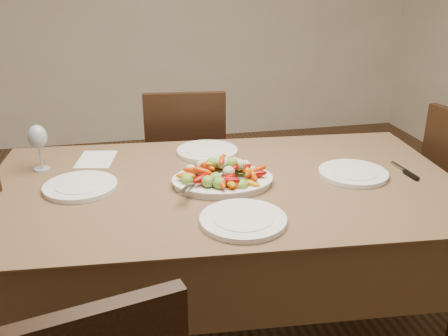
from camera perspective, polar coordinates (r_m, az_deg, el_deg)
name	(u,v)px	position (r m, az deg, el deg)	size (l,w,h in m)	color
dining_table	(224,265)	(2.13, 0.00, -11.05)	(1.84, 1.04, 0.76)	brown
chair_far	(186,166)	(2.87, -4.42, 0.22)	(0.42, 0.42, 0.95)	black
serving_platter	(223,182)	(1.93, -0.16, -1.59)	(0.38, 0.28, 0.02)	white
roasted_vegetables	(223,168)	(1.90, -0.16, -0.02)	(0.31, 0.21, 0.09)	#840402
serving_spoon	(207,178)	(1.87, -1.99, -1.12)	(0.28, 0.06, 0.03)	#9EA0A8
plate_left	(80,187)	(1.97, -16.09, -2.06)	(0.28, 0.28, 0.02)	white
plate_right	(353,173)	(2.08, 14.54, -0.61)	(0.28, 0.28, 0.02)	white
plate_far	(207,151)	(2.25, -1.93, 1.90)	(0.27, 0.27, 0.02)	white
plate_near	(243,220)	(1.65, 2.19, -5.97)	(0.29, 0.29, 0.02)	white
wine_glass	(39,146)	(2.17, -20.39, 2.33)	(0.08, 0.08, 0.20)	#8C99A5
menu_card	(96,159)	(2.25, -14.39, 0.98)	(0.15, 0.21, 0.00)	silver
table_knife	(405,172)	(2.17, 20.03, -0.39)	(0.02, 0.20, 0.01)	#9EA0A8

